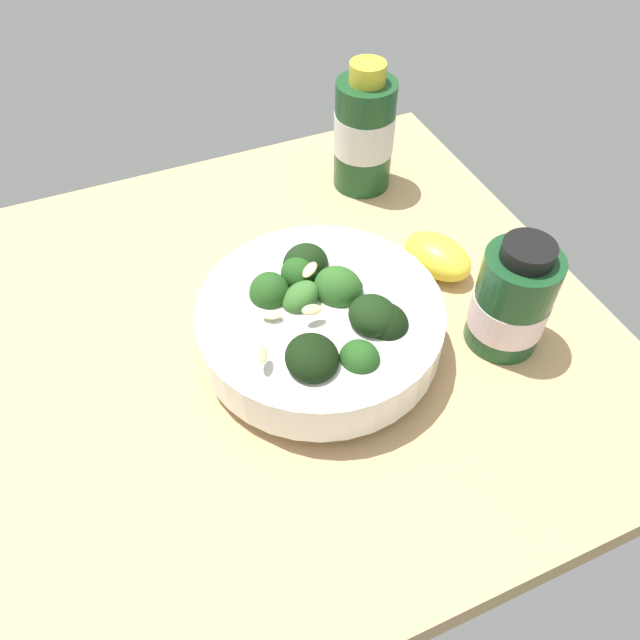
{
  "coord_description": "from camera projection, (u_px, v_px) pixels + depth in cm",
  "views": [
    {
      "loc": [
        38.4,
        -13.19,
        46.18
      ],
      "look_at": [
        4.29,
        1.35,
        4.0
      ],
      "focal_mm": 34.24,
      "sensor_mm": 36.0,
      "label": 1
    }
  ],
  "objects": [
    {
      "name": "bottle_short",
      "position": [
        364.0,
        133.0,
        0.71
      ],
      "size": [
        7.11,
        7.11,
        15.42
      ],
      "color": "#194723",
      "rests_on": "ground_plane"
    },
    {
      "name": "bowl_of_broccoli",
      "position": [
        321.0,
        320.0,
        0.56
      ],
      "size": [
        22.65,
        22.65,
        9.3
      ],
      "color": "white",
      "rests_on": "ground_plane"
    },
    {
      "name": "ground_plane",
      "position": [
        292.0,
        333.0,
        0.63
      ],
      "size": [
        60.93,
        60.93,
        3.9
      ],
      "primitive_type": "cube",
      "color": "tan"
    },
    {
      "name": "bottle_tall",
      "position": [
        512.0,
        301.0,
        0.56
      ],
      "size": [
        7.17,
        7.17,
        12.01
      ],
      "color": "#194723",
      "rests_on": "ground_plane"
    },
    {
      "name": "lemon_wedge",
      "position": [
        438.0,
        256.0,
        0.65
      ],
      "size": [
        9.29,
        7.65,
        3.97
      ],
      "primitive_type": "ellipsoid",
      "rotation": [
        0.0,
        0.0,
        3.5
      ],
      "color": "yellow",
      "rests_on": "ground_plane"
    }
  ]
}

